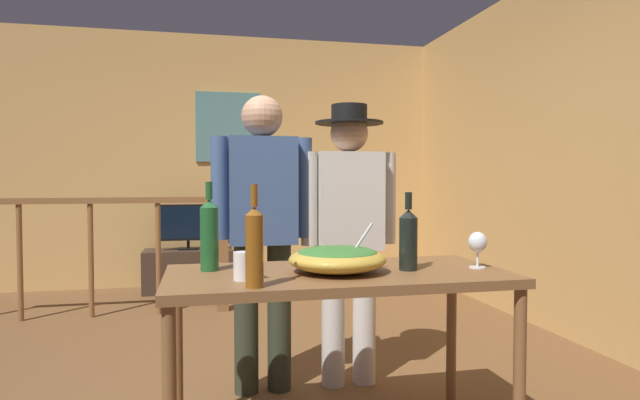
{
  "coord_description": "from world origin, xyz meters",
  "views": [
    {
      "loc": [
        -0.19,
        -2.82,
        1.15
      ],
      "look_at": [
        0.37,
        -0.28,
        1.05
      ],
      "focal_mm": 30.12,
      "sensor_mm": 36.0,
      "label": 1
    }
  ],
  "objects_px": {
    "stair_railing": "(142,240)",
    "flat_screen_tv": "(188,223)",
    "person_standing_left": "(262,219)",
    "salad_bowl": "(337,258)",
    "wine_glass": "(478,243)",
    "serving_table": "(337,290)",
    "wine_bottle_amber": "(254,245)",
    "wine_bottle_green": "(209,234)",
    "person_standing_right": "(349,222)",
    "tv_console": "(189,270)",
    "wine_bottle_dark": "(408,238)",
    "framed_picture": "(228,127)",
    "mug_white": "(244,266)"
  },
  "relations": [
    {
      "from": "serving_table",
      "to": "wine_bottle_green",
      "type": "height_order",
      "value": "wine_bottle_green"
    },
    {
      "from": "framed_picture",
      "to": "person_standing_left",
      "type": "height_order",
      "value": "framed_picture"
    },
    {
      "from": "flat_screen_tv",
      "to": "wine_bottle_dark",
      "type": "relative_size",
      "value": 1.83
    },
    {
      "from": "wine_glass",
      "to": "wine_bottle_green",
      "type": "xyz_separation_m",
      "value": [
        -1.15,
        0.18,
        0.05
      ]
    },
    {
      "from": "mug_white",
      "to": "stair_railing",
      "type": "bearing_deg",
      "value": 103.73
    },
    {
      "from": "wine_glass",
      "to": "stair_railing",
      "type": "bearing_deg",
      "value": 122.78
    },
    {
      "from": "framed_picture",
      "to": "salad_bowl",
      "type": "bearing_deg",
      "value": -85.98
    },
    {
      "from": "wine_glass",
      "to": "wine_bottle_green",
      "type": "distance_m",
      "value": 1.17
    },
    {
      "from": "serving_table",
      "to": "wine_bottle_dark",
      "type": "height_order",
      "value": "wine_bottle_dark"
    },
    {
      "from": "wine_bottle_green",
      "to": "person_standing_right",
      "type": "relative_size",
      "value": 0.24
    },
    {
      "from": "wine_bottle_amber",
      "to": "person_standing_left",
      "type": "bearing_deg",
      "value": 81.99
    },
    {
      "from": "framed_picture",
      "to": "flat_screen_tv",
      "type": "height_order",
      "value": "framed_picture"
    },
    {
      "from": "serving_table",
      "to": "mug_white",
      "type": "xyz_separation_m",
      "value": [
        -0.4,
        -0.11,
        0.13
      ]
    },
    {
      "from": "stair_railing",
      "to": "wine_glass",
      "type": "relative_size",
      "value": 14.06
    },
    {
      "from": "wine_bottle_amber",
      "to": "flat_screen_tv",
      "type": "bearing_deg",
      "value": 95.01
    },
    {
      "from": "salad_bowl",
      "to": "wine_bottle_green",
      "type": "xyz_separation_m",
      "value": [
        -0.52,
        0.16,
        0.1
      ]
    },
    {
      "from": "wine_glass",
      "to": "mug_white",
      "type": "xyz_separation_m",
      "value": [
        -1.03,
        -0.06,
        -0.05
      ]
    },
    {
      "from": "flat_screen_tv",
      "to": "salad_bowl",
      "type": "distance_m",
      "value": 3.55
    },
    {
      "from": "flat_screen_tv",
      "to": "person_standing_right",
      "type": "bearing_deg",
      "value": -71.15
    },
    {
      "from": "wine_bottle_dark",
      "to": "person_standing_right",
      "type": "bearing_deg",
      "value": 94.89
    },
    {
      "from": "serving_table",
      "to": "salad_bowl",
      "type": "bearing_deg",
      "value": -105.73
    },
    {
      "from": "framed_picture",
      "to": "mug_white",
      "type": "relative_size",
      "value": 6.75
    },
    {
      "from": "tv_console",
      "to": "person_standing_right",
      "type": "relative_size",
      "value": 0.57
    },
    {
      "from": "person_standing_right",
      "to": "serving_table",
      "type": "bearing_deg",
      "value": 71.41
    },
    {
      "from": "wine_glass",
      "to": "wine_bottle_green",
      "type": "bearing_deg",
      "value": 170.97
    },
    {
      "from": "stair_railing",
      "to": "salad_bowl",
      "type": "xyz_separation_m",
      "value": [
        1.05,
        -2.59,
        0.19
      ]
    },
    {
      "from": "wine_bottle_dark",
      "to": "stair_railing",
      "type": "bearing_deg",
      "value": 117.67
    },
    {
      "from": "tv_console",
      "to": "wine_glass",
      "type": "distance_m",
      "value": 3.84
    },
    {
      "from": "framed_picture",
      "to": "salad_bowl",
      "type": "relative_size",
      "value": 1.85
    },
    {
      "from": "person_standing_left",
      "to": "framed_picture",
      "type": "bearing_deg",
      "value": -90.13
    },
    {
      "from": "wine_glass",
      "to": "wine_bottle_green",
      "type": "height_order",
      "value": "wine_bottle_green"
    },
    {
      "from": "stair_railing",
      "to": "person_standing_left",
      "type": "relative_size",
      "value": 1.41
    },
    {
      "from": "flat_screen_tv",
      "to": "wine_bottle_amber",
      "type": "relative_size",
      "value": 1.65
    },
    {
      "from": "framed_picture",
      "to": "wine_glass",
      "type": "xyz_separation_m",
      "value": [
        0.9,
        -3.83,
        -0.86
      ]
    },
    {
      "from": "wine_glass",
      "to": "person_standing_left",
      "type": "xyz_separation_m",
      "value": [
        -0.87,
        0.74,
        0.07
      ]
    },
    {
      "from": "wine_bottle_dark",
      "to": "person_standing_right",
      "type": "distance_m",
      "value": 0.73
    },
    {
      "from": "tv_console",
      "to": "serving_table",
      "type": "bearing_deg",
      "value": -78.61
    },
    {
      "from": "person_standing_right",
      "to": "framed_picture",
      "type": "bearing_deg",
      "value": -79.8
    },
    {
      "from": "framed_picture",
      "to": "flat_screen_tv",
      "type": "relative_size",
      "value": 1.23
    },
    {
      "from": "wine_bottle_amber",
      "to": "mug_white",
      "type": "bearing_deg",
      "value": 100.25
    },
    {
      "from": "person_standing_left",
      "to": "salad_bowl",
      "type": "bearing_deg",
      "value": 107.59
    },
    {
      "from": "salad_bowl",
      "to": "wine_bottle_dark",
      "type": "relative_size",
      "value": 1.22
    },
    {
      "from": "stair_railing",
      "to": "wine_bottle_amber",
      "type": "distance_m",
      "value": 2.92
    },
    {
      "from": "wine_bottle_dark",
      "to": "wine_bottle_green",
      "type": "height_order",
      "value": "wine_bottle_green"
    },
    {
      "from": "serving_table",
      "to": "wine_bottle_green",
      "type": "distance_m",
      "value": 0.6
    },
    {
      "from": "wine_bottle_dark",
      "to": "wine_bottle_green",
      "type": "bearing_deg",
      "value": 168.48
    },
    {
      "from": "stair_railing",
      "to": "flat_screen_tv",
      "type": "distance_m",
      "value": 0.97
    },
    {
      "from": "stair_railing",
      "to": "wine_bottle_dark",
      "type": "distance_m",
      "value": 2.95
    },
    {
      "from": "serving_table",
      "to": "mug_white",
      "type": "height_order",
      "value": "mug_white"
    },
    {
      "from": "serving_table",
      "to": "wine_bottle_amber",
      "type": "distance_m",
      "value": 0.52
    }
  ]
}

